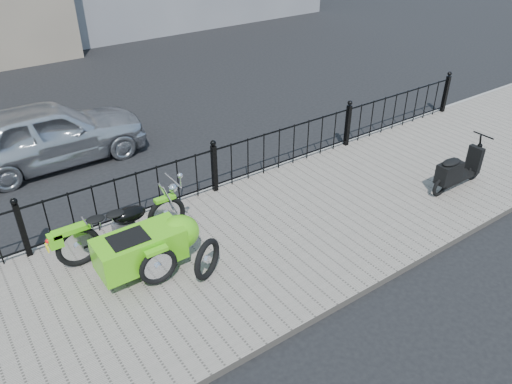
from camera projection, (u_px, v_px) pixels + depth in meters
ground at (253, 226)px, 8.92m from camera, size 120.00×120.00×0.00m
sidewalk at (270, 237)px, 8.54m from camera, size 30.00×3.80×0.12m
curb at (212, 190)px, 9.89m from camera, size 30.00×0.10×0.12m
iron_fence at (214, 169)px, 9.52m from camera, size 14.11×0.11×1.08m
motorcycle_sidecar at (147, 240)px, 7.60m from camera, size 2.28×1.48×0.98m
scooter at (456, 171)px, 9.61m from camera, size 1.48×0.43×1.00m
spare_tire at (207, 259)px, 7.43m from camera, size 0.62×0.40×0.65m
sedan_car at (49, 134)px, 10.65m from camera, size 4.06×1.65×1.38m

